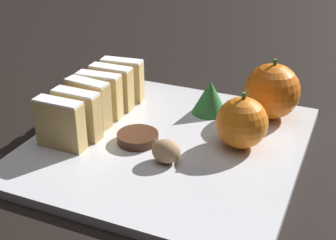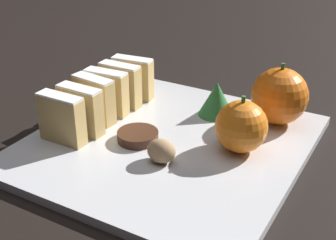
{
  "view_description": "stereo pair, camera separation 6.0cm",
  "coord_description": "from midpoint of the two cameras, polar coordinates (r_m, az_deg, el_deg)",
  "views": [
    {
      "loc": [
        0.21,
        -0.49,
        0.31
      ],
      "look_at": [
        0.0,
        0.0,
        0.04
      ],
      "focal_mm": 50.0,
      "sensor_mm": 36.0,
      "label": 1
    },
    {
      "loc": [
        0.27,
        -0.47,
        0.31
      ],
      "look_at": [
        0.0,
        0.0,
        0.04
      ],
      "focal_mm": 50.0,
      "sensor_mm": 36.0,
      "label": 2
    }
  ],
  "objects": [
    {
      "name": "serving_platter",
      "position": [
        0.62,
        -2.79,
        -3.06
      ],
      "size": [
        0.34,
        0.35,
        0.01
      ],
      "color": "silver",
      "rests_on": "ground_plane"
    },
    {
      "name": "stollen_slice_second",
      "position": [
        0.63,
        -13.72,
        0.62
      ],
      "size": [
        0.06,
        0.02,
        0.07
      ],
      "color": "tan",
      "rests_on": "serving_platter"
    },
    {
      "name": "walnut",
      "position": [
        0.56,
        -3.28,
        -3.9
      ],
      "size": [
        0.04,
        0.03,
        0.03
      ],
      "color": "tan",
      "rests_on": "serving_platter"
    },
    {
      "name": "stollen_slice_fifth",
      "position": [
        0.7,
        -9.35,
        3.92
      ],
      "size": [
        0.06,
        0.02,
        0.07
      ],
      "color": "tan",
      "rests_on": "serving_platter"
    },
    {
      "name": "stollen_slice_front",
      "position": [
        0.61,
        -15.82,
        -0.56
      ],
      "size": [
        0.06,
        0.02,
        0.07
      ],
      "color": "tan",
      "rests_on": "serving_platter"
    },
    {
      "name": "stollen_slice_fourth",
      "position": [
        0.68,
        -10.89,
        2.93
      ],
      "size": [
        0.06,
        0.03,
        0.07
      ],
      "color": "tan",
      "rests_on": "serving_platter"
    },
    {
      "name": "stollen_slice_third",
      "position": [
        0.65,
        -12.47,
        1.86
      ],
      "size": [
        0.07,
        0.03,
        0.07
      ],
      "color": "tan",
      "rests_on": "serving_platter"
    },
    {
      "name": "evergreen_sprig",
      "position": [
        0.68,
        2.63,
        2.79
      ],
      "size": [
        0.05,
        0.05,
        0.05
      ],
      "color": "#2D7538",
      "rests_on": "serving_platter"
    },
    {
      "name": "stollen_slice_sixth",
      "position": [
        0.72,
        -7.95,
        4.84
      ],
      "size": [
        0.07,
        0.03,
        0.07
      ],
      "color": "tan",
      "rests_on": "serving_platter"
    },
    {
      "name": "ground_plane",
      "position": [
        0.62,
        -2.77,
        -3.54
      ],
      "size": [
        6.0,
        6.0,
        0.0
      ],
      "primitive_type": "plane",
      "color": "black"
    },
    {
      "name": "orange_far",
      "position": [
        0.59,
        6.13,
        -0.4
      ],
      "size": [
        0.07,
        0.07,
        0.07
      ],
      "color": "orange",
      "rests_on": "serving_platter"
    },
    {
      "name": "chocolate_cookie",
      "position": [
        0.61,
        -6.52,
        -2.23
      ],
      "size": [
        0.05,
        0.05,
        0.01
      ],
      "color": "#472819",
      "rests_on": "serving_platter"
    },
    {
      "name": "orange_near",
      "position": [
        0.67,
        10.08,
        3.42
      ],
      "size": [
        0.08,
        0.08,
        0.09
      ],
      "color": "orange",
      "rests_on": "serving_platter"
    }
  ]
}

